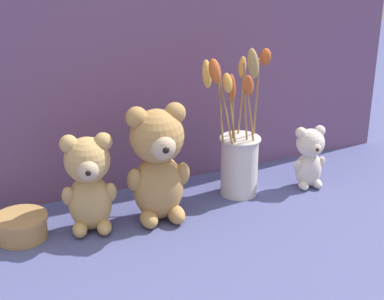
# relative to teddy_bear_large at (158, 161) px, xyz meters

# --- Properties ---
(ground_plane) EXTENTS (4.00, 4.00, 0.00)m
(ground_plane) POSITION_rel_teddy_bear_large_xyz_m (0.08, 0.00, -0.13)
(ground_plane) COLOR #4C5184
(backdrop_wall) EXTENTS (1.18, 0.02, 0.67)m
(backdrop_wall) POSITION_rel_teddy_bear_large_xyz_m (0.08, 0.17, 0.21)
(backdrop_wall) COLOR #704C70
(backdrop_wall) RESTS_ON ground
(teddy_bear_large) EXTENTS (0.13, 0.12, 0.24)m
(teddy_bear_large) POSITION_rel_teddy_bear_large_xyz_m (0.00, 0.00, 0.00)
(teddy_bear_large) COLOR tan
(teddy_bear_large) RESTS_ON ground
(teddy_bear_medium) EXTENTS (0.11, 0.10, 0.20)m
(teddy_bear_medium) POSITION_rel_teddy_bear_large_xyz_m (-0.14, 0.01, -0.02)
(teddy_bear_medium) COLOR tan
(teddy_bear_medium) RESTS_ON ground
(teddy_bear_small) EXTENTS (0.08, 0.07, 0.14)m
(teddy_bear_small) POSITION_rel_teddy_bear_large_xyz_m (0.37, 0.00, -0.05)
(teddy_bear_small) COLOR beige
(teddy_bear_small) RESTS_ON ground
(flower_vase) EXTENTS (0.15, 0.10, 0.34)m
(flower_vase) POSITION_rel_teddy_bear_large_xyz_m (0.20, 0.03, -0.02)
(flower_vase) COLOR silver
(flower_vase) RESTS_ON ground
(decorative_tin_tall) EXTENTS (0.10, 0.10, 0.05)m
(decorative_tin_tall) POSITION_rel_teddy_bear_large_xyz_m (-0.27, 0.04, -0.10)
(decorative_tin_tall) COLOR tan
(decorative_tin_tall) RESTS_ON ground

